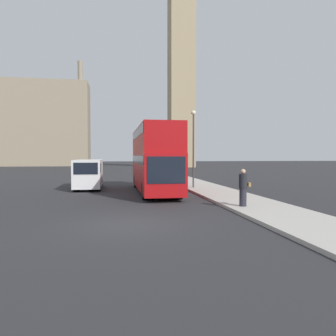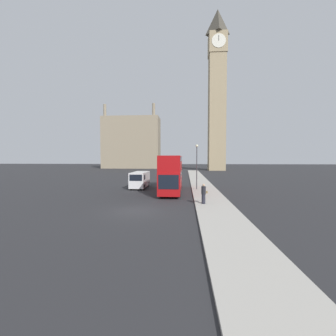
# 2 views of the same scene
# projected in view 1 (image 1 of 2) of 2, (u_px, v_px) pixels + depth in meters

# --- Properties ---
(ground_plane) EXTENTS (300.00, 300.00, 0.00)m
(ground_plane) POSITION_uv_depth(u_px,v_px,m) (127.00, 224.00, 12.47)
(ground_plane) COLOR #28282B
(sidewalk_strip) EXTENTS (3.39, 120.00, 0.15)m
(sidewalk_strip) POSITION_uv_depth(u_px,v_px,m) (289.00, 217.00, 13.55)
(sidewalk_strip) COLOR #ADA89E
(sidewalk_strip) RESTS_ON ground_plane
(clock_tower) EXTENTS (6.18, 6.35, 56.28)m
(clock_tower) POSITION_uv_depth(u_px,v_px,m) (181.00, 44.00, 76.62)
(clock_tower) COLOR tan
(clock_tower) RESTS_ON ground_plane
(building_block_distant) EXTENTS (24.25, 10.08, 26.88)m
(building_block_distant) POSITION_uv_depth(u_px,v_px,m) (42.00, 124.00, 86.72)
(building_block_distant) COLOR gray
(building_block_distant) RESTS_ON ground_plane
(red_double_decker_bus) EXTENTS (2.47, 11.13, 4.60)m
(red_double_decker_bus) POSITION_uv_depth(u_px,v_px,m) (154.00, 157.00, 23.37)
(red_double_decker_bus) COLOR #A80F11
(red_double_decker_bus) RESTS_ON ground_plane
(white_van) EXTENTS (2.03, 5.53, 2.31)m
(white_van) POSITION_uv_depth(u_px,v_px,m) (89.00, 173.00, 25.90)
(white_van) COLOR white
(white_van) RESTS_ON ground_plane
(pedestrian) EXTENTS (0.57, 0.41, 1.83)m
(pedestrian) POSITION_uv_depth(u_px,v_px,m) (243.00, 188.00, 16.03)
(pedestrian) COLOR #23232D
(pedestrian) RESTS_ON sidewalk_strip
(street_lamp) EXTENTS (0.36, 0.36, 6.00)m
(street_lamp) POSITION_uv_depth(u_px,v_px,m) (193.00, 137.00, 25.44)
(street_lamp) COLOR #38383D
(street_lamp) RESTS_ON sidewalk_strip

